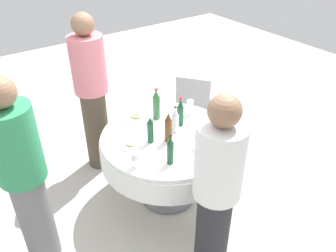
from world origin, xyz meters
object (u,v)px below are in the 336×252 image
plate_inner (217,136)px  bottle_dark_green_mid (180,112)px  bottle_dark_green_rear (150,130)px  bottle_dark_green_south (170,150)px  plate_left (136,117)px  bottle_clear_near (175,120)px  person_right (24,175)px  wine_glass_rear (135,157)px  bottle_green_front (156,105)px  wine_glass_south (190,104)px  person_mid (216,190)px  bottle_brown_right (168,127)px  chair_front (194,101)px  wine_glass_front (199,138)px  dining_table (168,149)px  person_near (92,93)px  plate_east (130,145)px

plate_inner → bottle_dark_green_mid: bearing=22.1°
bottle_dark_green_mid → bottle_dark_green_rear: 0.39m
bottle_dark_green_south → plate_left: 0.79m
bottle_clear_near → person_right: person_right is taller
wine_glass_rear → plate_inner: 0.83m
bottle_clear_near → bottle_green_front: bearing=1.4°
bottle_dark_green_mid → wine_glass_south: bearing=-63.3°
bottle_dark_green_rear → person_right: person_right is taller
person_mid → bottle_brown_right: bearing=-88.0°
plate_left → wine_glass_south: bearing=-117.7°
chair_front → bottle_brown_right: bearing=-88.7°
wine_glass_south → person_mid: bearing=150.3°
wine_glass_front → bottle_green_front: bearing=1.8°
dining_table → plate_left: plate_left is taller
person_near → chair_front: bearing=-30.5°
dining_table → plate_left: (0.43, 0.08, 0.16)m
dining_table → plate_inner: (-0.28, -0.35, 0.16)m
plate_east → person_right: bearing=91.4°
bottle_dark_green_mid → plate_left: bearing=39.0°
wine_glass_rear → person_near: size_ratio=0.08×
bottle_brown_right → bottle_dark_green_rear: bearing=60.6°
wine_glass_rear → wine_glass_front: (-0.11, -0.58, 0.01)m
bottle_dark_green_mid → plate_east: bottle_dark_green_mid is taller
wine_glass_south → bottle_dark_green_rear: bearing=106.5°
bottle_clear_near → wine_glass_front: (-0.33, -0.01, -0.02)m
bottle_green_front → person_mid: bearing=166.4°
wine_glass_south → person_right: 1.67m
bottle_clear_near → wine_glass_rear: 0.61m
bottle_dark_green_south → plate_east: size_ratio=1.40×
wine_glass_front → plate_left: (0.74, 0.19, -0.09)m
bottle_dark_green_south → wine_glass_front: 0.32m
bottle_clear_near → plate_inner: bottle_clear_near is taller
wine_glass_south → person_right: size_ratio=0.09×
dining_table → bottle_clear_near: 0.29m
bottle_dark_green_mid → plate_inner: 0.41m
dining_table → wine_glass_front: (-0.31, -0.10, 0.25)m
bottle_green_front → plate_left: (0.12, 0.17, -0.14)m
plate_inner → plate_east: 0.79m
dining_table → wine_glass_south: 0.51m
person_near → plate_inner: bearing=-80.0°
wine_glass_rear → chair_front: 1.63m
bottle_clear_near → dining_table: bearing=100.6°
bottle_dark_green_mid → person_near: bearing=33.1°
wine_glass_rear → person_mid: person_mid is taller
bottle_brown_right → plate_east: bottle_brown_right is taller
wine_glass_south → bottle_dark_green_south: bearing=130.0°
plate_east → chair_front: bearing=-64.0°
bottle_dark_green_mid → person_right: size_ratio=0.18×
bottle_brown_right → bottle_dark_green_mid: (0.15, -0.25, -0.00)m
person_mid → bottle_green_front: bearing=-90.6°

